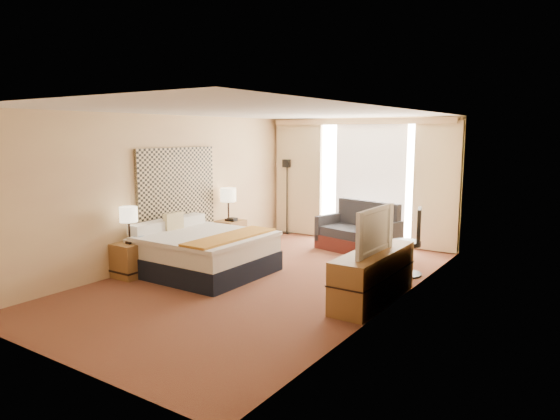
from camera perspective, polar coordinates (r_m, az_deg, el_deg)
The scene contains 21 objects.
floor at distance 7.95m, azimuth -1.79°, elevation -7.92°, with size 4.20×7.00×0.02m, color #531A17.
ceiling at distance 7.62m, azimuth -1.88°, elevation 11.16°, with size 4.20×7.00×0.02m, color silver.
wall_back at distance 10.70m, azimuth 9.15°, elevation 3.39°, with size 4.20×0.02×2.60m, color beige.
wall_front at distance 5.27m, azimuth -24.55°, elevation -2.76°, with size 4.20×0.02×2.60m, color beige.
wall_left at distance 9.05m, azimuth -12.73°, elevation 2.32°, with size 0.02×7.00×2.60m, color beige.
wall_right at distance 6.69m, azimuth 12.98°, elevation 0.10°, with size 0.02×7.00×2.60m, color beige.
headboard at distance 9.16m, azimuth -11.64°, elevation 2.31°, with size 0.06×1.85×1.50m, color black.
nightstand_left at distance 8.37m, azimuth -16.62°, elevation -5.47°, with size 0.45×0.52×0.55m, color brown.
nightstand_right at distance 10.10m, azimuth -5.66°, elevation -2.73°, with size 0.45×0.52×0.55m, color brown.
media_dresser at distance 6.99m, azimuth 10.62°, elevation -7.44°, with size 0.50×1.80×0.70m, color brown.
window at distance 10.57m, azimuth 10.31°, elevation 3.40°, with size 2.30×0.02×2.30m, color white.
curtains at distance 10.59m, azimuth 8.89°, elevation 3.93°, with size 4.12×0.19×2.56m.
bed at distance 8.32m, azimuth -8.74°, elevation -4.79°, with size 1.94×1.78×0.94m.
loveseat at distance 9.87m, azimuth 9.04°, elevation -2.82°, with size 1.69×1.16×0.96m.
floor_lamp at distance 11.36m, azimuth 0.80°, elevation 3.29°, with size 0.21×0.21×1.70m.
desk_chair at distance 8.32m, azimuth 14.59°, elevation -3.94°, with size 0.54×0.54×1.10m.
lamp_left at distance 8.18m, azimuth -16.92°, elevation -0.57°, with size 0.28×0.28×0.59m.
lamp_right at distance 9.94m, azimuth -5.94°, elevation 1.66°, with size 0.31×0.31×0.66m.
tissue_box at distance 8.28m, azimuth -15.82°, elevation -3.24°, with size 0.12×0.12×0.11m, color #7B9BBF.
telephone at distance 9.98m, azimuth -5.46°, elevation -1.08°, with size 0.17×0.13×0.07m, color black.
television at distance 6.75m, azimuth 10.00°, elevation -2.24°, with size 1.07×0.14×0.62m, color black.
Camera 1 is at (4.43, -6.19, 2.28)m, focal length 32.00 mm.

